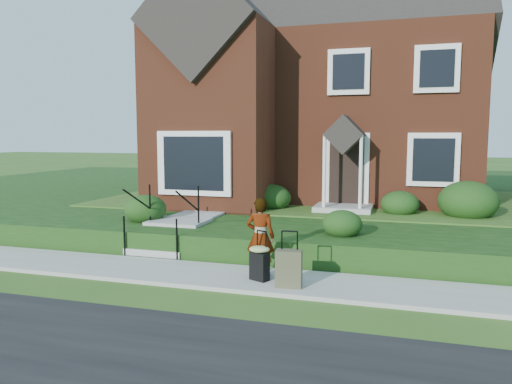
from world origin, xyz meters
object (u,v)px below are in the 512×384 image
at_px(suitcase_olive, 289,268).
at_px(front_steps, 171,232).
at_px(woman, 260,237).
at_px(suitcase_black, 259,261).

bearing_deg(suitcase_olive, front_steps, 141.38).
xyz_separation_m(front_steps, suitcase_olive, (3.45, -2.23, -0.06)).
distance_m(woman, suitcase_black, 0.52).
distance_m(front_steps, suitcase_olive, 4.11).
relative_size(front_steps, suitcase_olive, 2.00).
distance_m(front_steps, suitcase_black, 3.45).
bearing_deg(suitcase_black, woman, 128.57).
bearing_deg(front_steps, suitcase_olive, -32.95).
relative_size(suitcase_black, suitcase_olive, 0.93).
xyz_separation_m(front_steps, woman, (2.75, -1.66, 0.37)).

